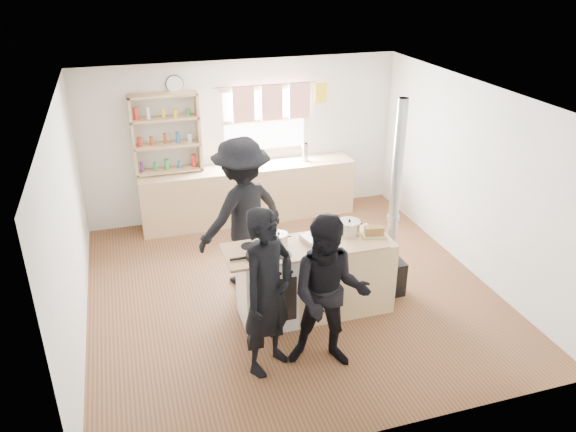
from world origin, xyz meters
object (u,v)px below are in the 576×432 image
(person_near_right, at_px, (329,294))
(person_far, at_px, (242,213))
(skillet_greens, at_px, (259,255))
(roast_tray, at_px, (316,238))
(stockpot_counter, at_px, (349,228))
(thermos, at_px, (305,152))
(cooking_island, at_px, (315,278))
(flue_heater, at_px, (391,246))
(stockpot_stove, at_px, (279,240))
(bread_board, at_px, (374,232))
(person_near_left, at_px, (268,292))

(person_near_right, height_order, person_far, person_far)
(skillet_greens, height_order, roast_tray, roast_tray)
(roast_tray, relative_size, stockpot_counter, 1.33)
(thermos, height_order, cooking_island, thermos)
(person_near_right, bearing_deg, flue_heater, 61.50)
(stockpot_stove, relative_size, stockpot_counter, 0.81)
(roast_tray, height_order, person_near_right, person_near_right)
(stockpot_stove, bearing_deg, bread_board, -4.79)
(stockpot_stove, bearing_deg, skillet_greens, -144.82)
(thermos, distance_m, cooking_island, 2.94)
(roast_tray, xyz_separation_m, bread_board, (0.69, -0.08, 0.01))
(bread_board, xyz_separation_m, person_far, (-1.35, 0.99, -0.01))
(roast_tray, distance_m, flue_heater, 1.06)
(stockpot_stove, bearing_deg, person_near_left, -112.79)
(roast_tray, xyz_separation_m, person_near_left, (-0.80, -0.83, -0.07))
(stockpot_stove, distance_m, person_near_left, 0.93)
(stockpot_stove, height_order, flue_heater, flue_heater)
(stockpot_counter, bearing_deg, flue_heater, 4.16)
(roast_tray, distance_m, stockpot_counter, 0.43)
(stockpot_stove, height_order, person_far, person_far)
(roast_tray, height_order, person_near_left, person_near_left)
(bread_board, bearing_deg, thermos, 88.07)
(cooking_island, height_order, stockpot_counter, stockpot_counter)
(thermos, height_order, person_near_right, person_near_right)
(person_near_right, bearing_deg, thermos, 95.63)
(stockpot_counter, xyz_separation_m, person_near_right, (-0.63, -1.01, -0.17))
(skillet_greens, distance_m, person_far, 1.09)
(stockpot_stove, bearing_deg, thermos, 65.59)
(thermos, relative_size, person_near_left, 0.16)
(roast_tray, height_order, person_far, person_far)
(skillet_greens, xyz_separation_m, bread_board, (1.41, 0.10, 0.02))
(roast_tray, bearing_deg, person_near_left, -133.84)
(bread_board, distance_m, person_near_right, 1.27)
(stockpot_stove, distance_m, stockpot_counter, 0.87)
(person_near_right, bearing_deg, person_near_left, -172.28)
(skillet_greens, relative_size, person_near_right, 0.17)
(flue_heater, bearing_deg, thermos, 95.05)
(thermos, bearing_deg, person_near_left, -114.03)
(thermos, xyz_separation_m, stockpot_stove, (-1.22, -2.70, -0.04))
(cooking_island, distance_m, stockpot_counter, 0.71)
(person_near_left, bearing_deg, thermos, 31.30)
(thermos, distance_m, roast_tray, 2.83)
(stockpot_counter, bearing_deg, thermos, 82.41)
(bread_board, height_order, flue_heater, flue_heater)
(thermos, xyz_separation_m, person_far, (-1.44, -1.81, -0.07))
(cooking_island, relative_size, skillet_greens, 6.86)
(bread_board, bearing_deg, stockpot_counter, 155.39)
(bread_board, height_order, person_far, person_far)
(stockpot_counter, relative_size, flue_heater, 0.10)
(cooking_island, xyz_separation_m, flue_heater, (1.03, 0.14, 0.19))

